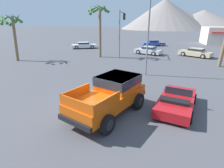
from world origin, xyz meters
TOP-DOWN VIEW (x-y plane):
  - ground_plane at (0.00, 0.00)m, footprint 320.00×320.00m
  - orange_pickup_truck at (0.53, -0.11)m, footprint 3.80×5.41m
  - red_convertible_car at (4.09, 0.97)m, footprint 2.78×4.35m
  - parked_car_blue at (2.76, 29.06)m, footprint 4.82×3.04m
  - parked_car_tan at (8.66, 18.33)m, footprint 4.64×3.78m
  - parked_car_white at (-9.91, 22.54)m, footprint 4.89×3.51m
  - parked_car_silver at (2.05, 18.84)m, footprint 4.41×3.24m
  - traffic_light_main at (-1.78, 16.44)m, footprint 0.38×4.32m
  - street_lamp_post at (2.10, 7.49)m, footprint 0.90×0.24m
  - palm_tree_tall at (-14.28, 10.46)m, footprint 2.52×2.66m
  - palm_tree_leaning at (-4.64, 15.14)m, footprint 3.03×2.99m
  - distant_mountain_range at (18.76, 124.11)m, footprint 83.13×73.88m

SIDE VIEW (x-z plane):
  - ground_plane at x=0.00m, z-range 0.00..0.00m
  - red_convertible_car at x=4.09m, z-range -0.13..0.99m
  - parked_car_white at x=-9.91m, z-range 0.02..1.16m
  - parked_car_blue at x=2.76m, z-range 0.01..1.16m
  - parked_car_tan at x=8.66m, z-range 0.01..1.21m
  - parked_car_silver at x=2.05m, z-range 0.01..1.21m
  - orange_pickup_truck at x=0.53m, z-range 0.13..2.08m
  - traffic_light_main at x=-1.78m, z-range 1.24..7.43m
  - palm_tree_tall at x=-14.28m, z-range 1.45..7.25m
  - street_lamp_post at x=2.10m, z-range 0.80..9.56m
  - palm_tree_leaning at x=-4.64m, z-range 1.80..8.80m
  - distant_mountain_range at x=18.76m, z-range -1.29..16.83m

